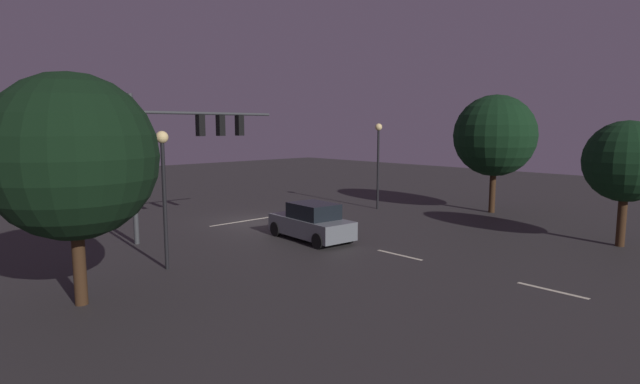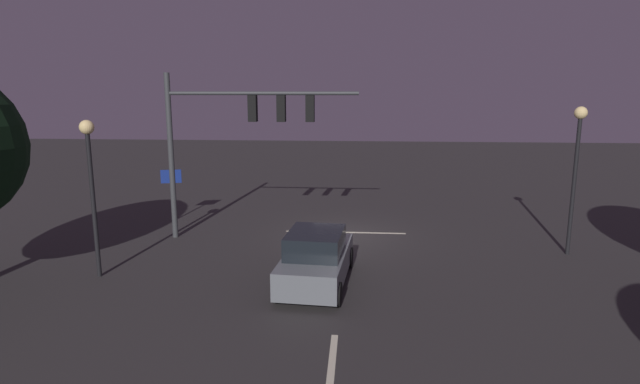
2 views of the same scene
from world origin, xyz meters
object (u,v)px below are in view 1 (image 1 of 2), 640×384
(tree_right_near, at_px, (72,157))
(traffic_signal_assembly, at_px, (189,138))
(street_lamp_left_kerb, at_px, (378,150))
(car_approaching, at_px, (312,223))
(route_sign, at_px, (90,201))
(tree_left_near, at_px, (495,136))
(tree_left_far, at_px, (626,162))
(street_lamp_right_kerb, at_px, (163,173))

(tree_right_near, bearing_deg, traffic_signal_assembly, -138.25)
(traffic_signal_assembly, height_order, street_lamp_left_kerb, traffic_signal_assembly)
(car_approaching, height_order, route_sign, route_sign)
(tree_left_near, height_order, tree_left_far, tree_left_near)
(route_sign, relative_size, tree_left_far, 0.45)
(street_lamp_left_kerb, xyz_separation_m, route_sign, (15.98, -3.61, -1.95))
(traffic_signal_assembly, bearing_deg, tree_right_near, 41.75)
(car_approaching, distance_m, street_lamp_left_kerb, 9.97)
(tree_right_near, bearing_deg, route_sign, -110.65)
(car_approaching, bearing_deg, tree_left_near, 171.18)
(tree_right_near, bearing_deg, street_lamp_left_kerb, -164.96)
(street_lamp_left_kerb, height_order, route_sign, street_lamp_left_kerb)
(car_approaching, bearing_deg, street_lamp_left_kerb, -157.93)
(route_sign, distance_m, tree_left_near, 22.13)
(tree_left_near, xyz_separation_m, tree_left_far, (3.93, 8.01, -0.93))
(route_sign, bearing_deg, traffic_signal_assembly, 145.86)
(tree_left_far, bearing_deg, street_lamp_right_kerb, -32.57)
(tree_right_near, bearing_deg, street_lamp_right_kerb, -153.96)
(street_lamp_left_kerb, xyz_separation_m, tree_left_near, (-3.95, 5.57, 0.88))
(traffic_signal_assembly, bearing_deg, car_approaching, 126.19)
(route_sign, bearing_deg, tree_right_near, 69.35)
(traffic_signal_assembly, distance_m, street_lamp_left_kerb, 12.35)
(traffic_signal_assembly, bearing_deg, tree_left_near, 157.66)
(route_sign, xyz_separation_m, tree_left_near, (-19.93, 9.18, 2.83))
(street_lamp_right_kerb, distance_m, route_sign, 7.31)
(street_lamp_right_kerb, bearing_deg, car_approaching, 179.11)
(street_lamp_right_kerb, relative_size, tree_right_near, 0.75)
(tree_left_near, bearing_deg, car_approaching, -8.82)
(street_lamp_left_kerb, bearing_deg, tree_left_far, 90.07)
(street_lamp_right_kerb, height_order, tree_left_far, tree_left_far)
(traffic_signal_assembly, bearing_deg, tree_left_far, 129.92)
(traffic_signal_assembly, height_order, car_approaching, traffic_signal_assembly)
(car_approaching, distance_m, tree_right_near, 11.13)
(street_lamp_left_kerb, xyz_separation_m, tree_left_far, (-0.02, 13.58, -0.04))
(car_approaching, bearing_deg, traffic_signal_assembly, -53.81)
(tree_left_near, height_order, tree_right_near, tree_left_near)
(traffic_signal_assembly, height_order, route_sign, traffic_signal_assembly)
(tree_right_near, bearing_deg, tree_left_near, 179.05)
(traffic_signal_assembly, relative_size, tree_left_far, 1.38)
(tree_left_far, bearing_deg, tree_left_near, -116.14)
(route_sign, relative_size, tree_left_near, 0.34)
(tree_left_near, relative_size, tree_left_far, 1.30)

